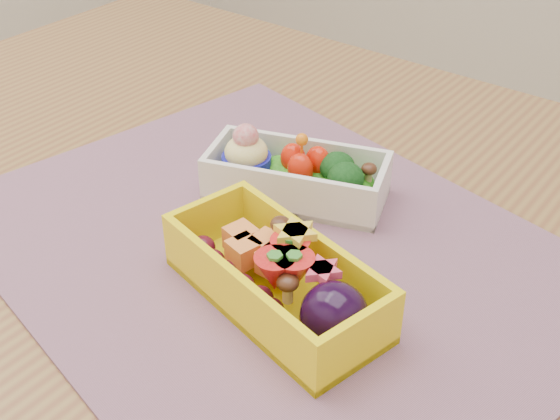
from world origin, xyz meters
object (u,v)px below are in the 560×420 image
Objects in this scene: table at (301,334)px; bento_white at (296,175)px; placemat at (269,248)px; bento_yellow at (279,277)px.

table is 6.86× the size of bento_white.
table is 0.10m from placemat.
bento_yellow is at bearing -46.04° from placemat.
placemat is (-0.02, -0.02, 0.10)m from table.
bento_white reaches higher than bento_yellow.
table is 2.37× the size of placemat.
bento_white is 0.15m from bento_yellow.
bento_yellow is at bearing -77.85° from bento_white.
bento_yellow is at bearing -68.54° from table.
bento_yellow reaches higher than table.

